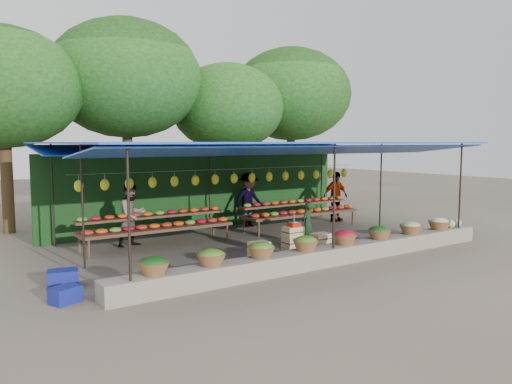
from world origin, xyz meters
TOP-DOWN VIEW (x-y plane):
  - ground at (0.00, 0.00)m, footprint 60.00×60.00m
  - stone_curb at (0.00, -2.75)m, footprint 10.60×0.55m
  - stall_canopy at (0.00, 0.06)m, footprint 10.80×6.60m
  - produce_baskets at (-0.10, -2.75)m, footprint 8.98×0.58m
  - netting_backdrop at (0.00, 3.15)m, footprint 10.60×0.06m
  - tree_row at (0.50, 6.09)m, footprint 16.51×5.50m
  - fruit_table_left at (-2.49, 1.35)m, footprint 4.21×0.95m
  - fruit_table_right at (2.51, 1.35)m, footprint 4.21×0.95m
  - crate_counter at (-0.32, -1.79)m, footprint 2.35×0.34m
  - weighing_scale at (-0.26, -1.79)m, footprint 0.29×0.29m
  - vendor_seated at (0.94, -0.87)m, footprint 0.51×0.43m
  - customer_left at (-3.04, 1.71)m, footprint 0.99×0.87m
  - customer_mid at (1.28, 2.55)m, footprint 1.23×0.80m
  - customer_right at (4.46, 1.77)m, footprint 1.07×0.50m
  - blue_crate_front at (-5.74, -2.23)m, footprint 0.58×0.51m
  - blue_crate_back at (-5.55, -1.20)m, footprint 0.64×0.52m

SIDE VIEW (x-z plane):
  - ground at x=0.00m, z-range 0.00..0.00m
  - blue_crate_front at x=-5.74m, z-range 0.00..0.29m
  - blue_crate_back at x=-5.55m, z-range 0.00..0.34m
  - stone_curb at x=0.00m, z-range 0.00..0.40m
  - crate_counter at x=-0.32m, z-range -0.07..0.70m
  - produce_baskets at x=-0.10m, z-range 0.40..0.73m
  - vendor_seated at x=0.94m, z-range 0.00..1.20m
  - fruit_table_left at x=-2.49m, z-range 0.14..1.07m
  - fruit_table_right at x=2.51m, z-range 0.14..1.07m
  - weighing_scale at x=-0.26m, z-range 0.69..0.99m
  - customer_left at x=-3.04m, z-range 0.00..1.74m
  - customer_right at x=4.46m, z-range 0.00..1.78m
  - customer_mid at x=1.28m, z-range 0.00..1.80m
  - netting_backdrop at x=0.00m, z-range 0.00..2.50m
  - stall_canopy at x=0.00m, z-range 1.27..4.09m
  - tree_row at x=0.50m, z-range 1.14..8.26m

